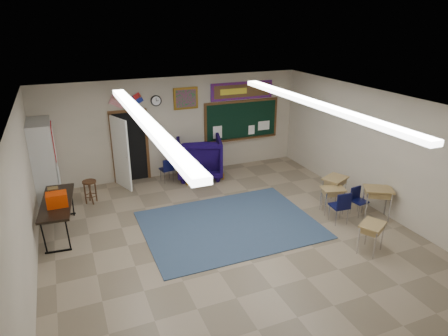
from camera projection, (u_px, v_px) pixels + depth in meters
name	position (u px, v px, depth m)	size (l,w,h in m)	color
floor	(236.00, 243.00, 8.74)	(9.00, 9.00, 0.00)	#84735B
back_wall	(175.00, 127.00, 12.07)	(8.00, 0.04, 3.00)	beige
front_wall	(408.00, 329.00, 4.33)	(8.00, 0.04, 3.00)	beige
left_wall	(22.00, 216.00, 6.76)	(0.04, 9.00, 3.00)	beige
right_wall	(387.00, 155.00, 9.64)	(0.04, 9.00, 3.00)	beige
ceiling	(238.00, 108.00, 7.66)	(8.00, 9.00, 0.04)	silver
area_rug	(230.00, 225.00, 9.50)	(4.00, 3.00, 0.02)	#2F4059
fluorescent_strips	(238.00, 112.00, 7.68)	(3.86, 6.00, 0.10)	white
doorway	(127.00, 148.00, 11.57)	(1.10, 0.89, 2.16)	black
chalkboard	(242.00, 121.00, 12.85)	(2.55, 0.14, 1.30)	#523117
bulletin_board	(242.00, 91.00, 12.49)	(2.10, 0.05, 0.55)	#9F0D0F
framed_art_print	(186.00, 98.00, 11.86)	(0.75, 0.05, 0.65)	#8F641B
wall_clock	(156.00, 101.00, 11.54)	(0.32, 0.05, 0.32)	black
wall_flags	(126.00, 99.00, 11.17)	(1.16, 0.06, 0.70)	red
storage_cabinet	(45.00, 163.00, 10.32)	(0.59, 1.25, 2.20)	beige
wingback_armchair	(199.00, 157.00, 12.18)	(1.33, 1.36, 1.24)	black
student_chair_reading	(167.00, 170.00, 11.85)	(0.37, 0.37, 0.74)	black
student_chair_desk_a	(339.00, 207.00, 9.49)	(0.41, 0.41, 0.82)	black
student_chair_desk_b	(359.00, 202.00, 9.86)	(0.36, 0.36, 0.71)	black
student_desk_front_left	(332.00, 199.00, 9.99)	(0.64, 0.54, 0.66)	olive
student_desk_front_right	(334.00, 189.00, 10.41)	(0.77, 0.69, 0.75)	olive
student_desk_back_left	(371.00, 236.00, 8.30)	(0.69, 0.64, 0.67)	olive
student_desk_back_right	(377.00, 201.00, 9.69)	(0.82, 0.76, 0.79)	olive
folding_table	(59.00, 216.00, 9.02)	(0.84, 1.98, 1.10)	black
wooden_stool	(90.00, 191.00, 10.52)	(0.35, 0.35, 0.62)	#432514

